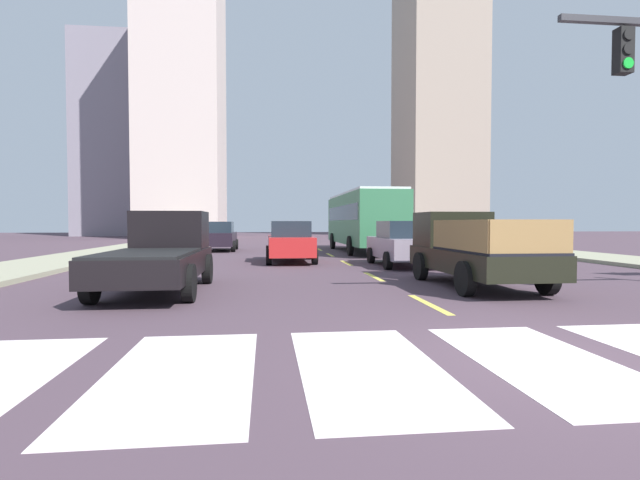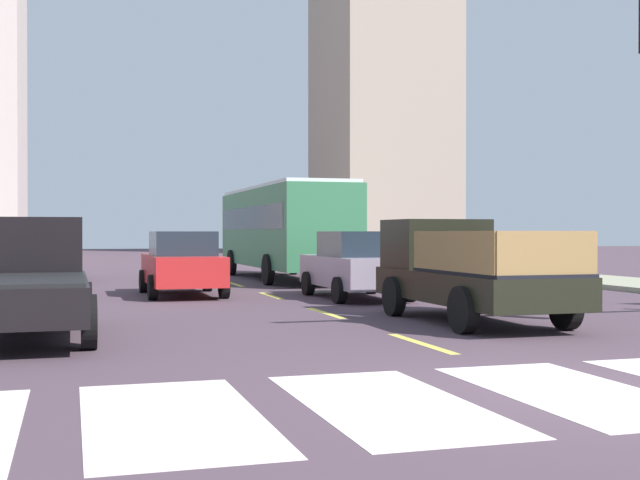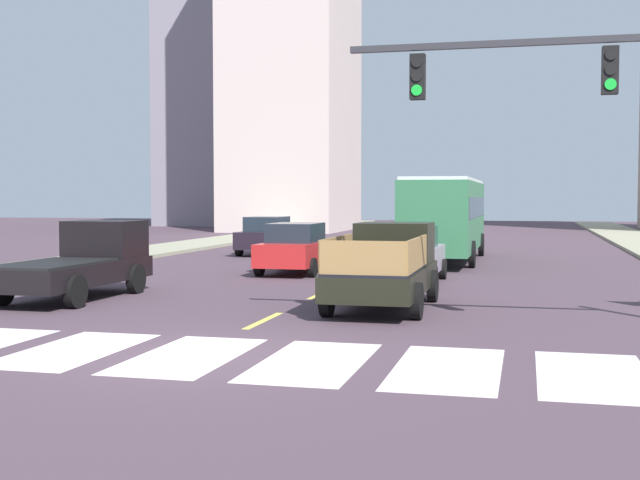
{
  "view_description": "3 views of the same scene",
  "coord_description": "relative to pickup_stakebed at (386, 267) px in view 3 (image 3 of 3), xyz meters",
  "views": [
    {
      "loc": [
        -3.28,
        -5.33,
        1.65
      ],
      "look_at": [
        -0.99,
        14.82,
        0.92
      ],
      "focal_mm": 26.86,
      "sensor_mm": 36.0,
      "label": 1
    },
    {
      "loc": [
        -5.11,
        -7.7,
        1.7
      ],
      "look_at": [
        0.31,
        10.43,
        1.52
      ],
      "focal_mm": 46.78,
      "sensor_mm": 36.0,
      "label": 2
    },
    {
      "loc": [
        5.37,
        -12.68,
        2.61
      ],
      "look_at": [
        -0.94,
        12.72,
        1.25
      ],
      "focal_mm": 46.82,
      "sensor_mm": 36.0,
      "label": 3
    }
  ],
  "objects": [
    {
      "name": "sedan_far",
      "position": [
        -4.4,
        7.82,
        -0.08
      ],
      "size": [
        2.02,
        4.4,
        1.72
      ],
      "rotation": [
        0.0,
        0.0,
        0.04
      ],
      "color": "red",
      "rests_on": "ground"
    },
    {
      "name": "lane_dash_2",
      "position": [
        -2.14,
        7.09,
        -0.93
      ],
      "size": [
        0.16,
        2.4,
        0.01
      ],
      "primitive_type": "cube",
      "color": "#DBCD50",
      "rests_on": "ground"
    },
    {
      "name": "city_bus",
      "position": [
        0.05,
        14.43,
        1.02
      ],
      "size": [
        2.72,
        10.8,
        3.32
      ],
      "rotation": [
        0.0,
        0.0,
        -0.02
      ],
      "color": "#317148",
      "rests_on": "ground"
    },
    {
      "name": "crosswalk_stripe_3",
      "position": [
        -4.25,
        -6.91,
        -0.93
      ],
      "size": [
        1.61,
        3.52,
        0.01
      ],
      "primitive_type": "cube",
      "color": "silver",
      "rests_on": "ground"
    },
    {
      "name": "lane_dash_3",
      "position": [
        -2.14,
        12.09,
        -0.93
      ],
      "size": [
        0.16,
        2.4,
        0.01
      ],
      "primitive_type": "cube",
      "color": "#DBCD50",
      "rests_on": "ground"
    },
    {
      "name": "lane_dash_7",
      "position": [
        -2.14,
        32.09,
        -0.93
      ],
      "size": [
        0.16,
        2.4,
        0.01
      ],
      "primitive_type": "cube",
      "color": "#DBCD50",
      "rests_on": "ground"
    },
    {
      "name": "crosswalk_stripe_6",
      "position": [
        2.09,
        -6.91,
        -0.93
      ],
      "size": [
        1.61,
        3.52,
        0.01
      ],
      "primitive_type": "cube",
      "color": "silver",
      "rests_on": "ground"
    },
    {
      "name": "crosswalk_stripe_4",
      "position": [
        -2.14,
        -6.91,
        -0.93
      ],
      "size": [
        1.61,
        3.52,
        0.01
      ],
      "primitive_type": "cube",
      "color": "silver",
      "rests_on": "ground"
    },
    {
      "name": "sedan_near_right",
      "position": [
        -8.15,
        16.43,
        -0.08
      ],
      "size": [
        2.02,
        4.4,
        1.72
      ],
      "rotation": [
        0.0,
        0.0,
        0.01
      ],
      "color": "black",
      "rests_on": "ground"
    },
    {
      "name": "sedan_mid",
      "position": [
        -0.24,
        5.54,
        -0.08
      ],
      "size": [
        2.02,
        4.4,
        1.72
      ],
      "rotation": [
        0.0,
        0.0,
        -0.03
      ],
      "color": "gray",
      "rests_on": "ground"
    },
    {
      "name": "lane_dash_4",
      "position": [
        -2.14,
        17.09,
        -0.93
      ],
      "size": [
        0.16,
        2.4,
        0.01
      ],
      "primitive_type": "cube",
      "color": "#DBCD50",
      "rests_on": "ground"
    },
    {
      "name": "sidewalk_left",
      "position": [
        -13.86,
        11.09,
        -0.86
      ],
      "size": [
        3.44,
        110.0,
        0.15
      ],
      "primitive_type": "cube",
      "color": "#99987C",
      "rests_on": "ground"
    },
    {
      "name": "lane_dash_0",
      "position": [
        -2.14,
        -2.91,
        -0.93
      ],
      "size": [
        0.16,
        2.4,
        0.01
      ],
      "primitive_type": "cube",
      "color": "#DBCD50",
      "rests_on": "ground"
    },
    {
      "name": "crosswalk_stripe_7",
      "position": [
        4.2,
        -6.91,
        -0.93
      ],
      "size": [
        1.61,
        3.52,
        0.01
      ],
      "primitive_type": "cube",
      "color": "silver",
      "rests_on": "ground"
    },
    {
      "name": "lane_dash_6",
      "position": [
        -2.14,
        27.09,
        -0.93
      ],
      "size": [
        0.16,
        2.4,
        0.01
      ],
      "primitive_type": "cube",
      "color": "#DBCD50",
      "rests_on": "ground"
    },
    {
      "name": "crosswalk_stripe_5",
      "position": [
        -0.03,
        -6.91,
        -0.93
      ],
      "size": [
        1.61,
        3.52,
        0.01
      ],
      "primitive_type": "cube",
      "color": "silver",
      "rests_on": "ground"
    },
    {
      "name": "block_mid_right",
      "position": [
        -14.58,
        43.32,
        13.87
      ],
      "size": [
        8.6,
        11.76,
        29.61
      ],
      "primitive_type": "cube",
      "color": "beige",
      "rests_on": "ground"
    },
    {
      "name": "lane_dash_5",
      "position": [
        -2.14,
        22.09,
        -0.93
      ],
      "size": [
        0.16,
        2.4,
        0.01
      ],
      "primitive_type": "cube",
      "color": "#DBCD50",
      "rests_on": "ground"
    },
    {
      "name": "block_mid_left",
      "position": [
        -25.23,
        53.72,
        11.67
      ],
      "size": [
        7.68,
        10.58,
        25.21
      ],
      "primitive_type": "cube",
      "color": "gray",
      "rests_on": "ground"
    },
    {
      "name": "lane_dash_1",
      "position": [
        -2.14,
        2.09,
        -0.93
      ],
      "size": [
        0.16,
        2.4,
        0.01
      ],
      "primitive_type": "cube",
      "color": "#DBCD50",
      "rests_on": "ground"
    },
    {
      "name": "ground_plane",
      "position": [
        -2.14,
        -6.91,
        -0.94
      ],
      "size": [
        160.0,
        160.0,
        0.0
      ],
      "primitive_type": "plane",
      "color": "#4A3843"
    },
    {
      "name": "pickup_dark",
      "position": [
        -7.98,
        -0.07,
        -0.02
      ],
      "size": [
        2.18,
        5.2,
        1.96
      ],
      "rotation": [
        0.0,
        0.0,
        -0.0
      ],
      "color": "black",
      "rests_on": "ground"
    },
    {
      "name": "pickup_stakebed",
      "position": [
        0.0,
        0.0,
        0.0
      ],
      "size": [
        2.18,
        5.2,
        1.96
      ],
      "rotation": [
        0.0,
        0.0,
        0.01
      ],
      "color": "black",
      "rests_on": "ground"
    }
  ]
}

